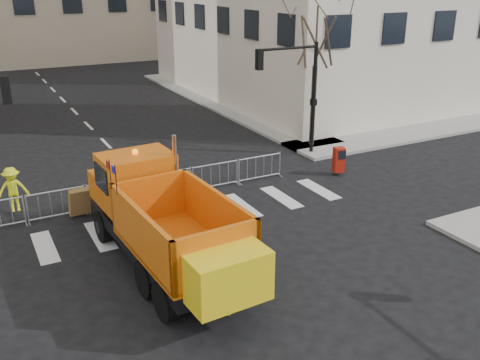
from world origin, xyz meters
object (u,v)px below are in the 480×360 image
cop_a (119,192)px  cop_b (144,187)px  cop_c (135,184)px  worker (13,189)px  plow_truck (164,219)px  newspaper_box (339,160)px

cop_a → cop_b: bearing=142.3°
cop_c → worker: size_ratio=1.23×
plow_truck → cop_a: bearing=-2.0°
plow_truck → worker: bearing=25.9°
plow_truck → cop_c: plow_truck is taller
cop_c → worker: cop_c is taller
cop_b → worker: worker is taller
cop_a → newspaper_box: (9.66, -0.38, -0.18)m
cop_a → plow_truck: bearing=48.6°
cop_b → worker: size_ratio=0.99×
cop_b → cop_c: bearing=-2.3°
cop_b → newspaper_box: size_ratio=1.52×
plow_truck → cop_b: size_ratio=5.76×
cop_a → worker: 3.83m
cop_b → worker: (-4.38, 1.64, 0.16)m
cop_a → cop_b: cop_a is taller
cop_c → newspaper_box: bearing=103.5°
cop_b → newspaper_box: (8.70, -0.46, -0.13)m
plow_truck → newspaper_box: bearing=-69.8°
worker → cop_c: bearing=-17.0°
cop_c → newspaper_box: cop_c is taller
plow_truck → cop_b: (0.85, 4.63, -0.80)m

